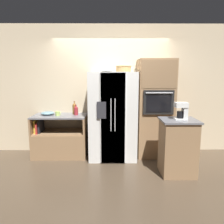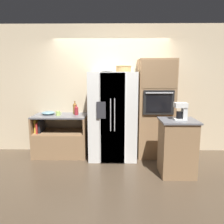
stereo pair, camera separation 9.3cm
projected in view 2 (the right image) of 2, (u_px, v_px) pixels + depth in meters
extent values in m
plane|color=#4C3D2D|center=(111.00, 157.00, 4.64)|extent=(20.00, 20.00, 0.00)
cube|color=beige|center=(112.00, 90.00, 4.88)|extent=(12.00, 0.06, 2.80)
cube|color=#93704C|center=(61.00, 143.00, 4.74)|extent=(1.12, 0.65, 0.51)
cube|color=#93704C|center=(61.00, 132.00, 4.69)|extent=(1.07, 0.60, 0.02)
cube|color=#93704C|center=(35.00, 124.00, 4.67)|extent=(0.04, 0.65, 0.34)
cube|color=#93704C|center=(86.00, 124.00, 4.66)|extent=(0.04, 0.65, 0.34)
cube|color=slate|center=(60.00, 116.00, 4.64)|extent=(1.12, 0.65, 0.03)
cube|color=gold|center=(38.00, 125.00, 4.64)|extent=(0.04, 0.34, 0.27)
cube|color=#B72D28|center=(40.00, 126.00, 4.65)|extent=(0.03, 0.43, 0.22)
cube|color=black|center=(42.00, 126.00, 4.64)|extent=(0.04, 0.36, 0.26)
cube|color=silver|center=(113.00, 115.00, 4.55)|extent=(0.96, 0.79, 1.78)
cube|color=silver|center=(112.00, 119.00, 4.15)|extent=(0.47, 0.02, 1.75)
cube|color=silver|center=(113.00, 119.00, 4.15)|extent=(0.47, 0.02, 1.75)
cylinder|color=#B2B2B7|center=(111.00, 115.00, 4.11)|extent=(0.02, 0.02, 0.62)
cylinder|color=#B2B2B7|center=(115.00, 115.00, 4.11)|extent=(0.02, 0.02, 0.62)
cube|color=#2D2D33|center=(101.00, 110.00, 4.11)|extent=(0.17, 0.01, 0.32)
cube|color=#93704C|center=(155.00, 109.00, 4.60)|extent=(0.73, 0.61, 2.04)
cube|color=black|center=(159.00, 102.00, 4.26)|extent=(0.60, 0.04, 0.48)
cube|color=black|center=(159.00, 104.00, 4.24)|extent=(0.49, 0.01, 0.34)
cylinder|color=#B2B2B7|center=(159.00, 93.00, 4.19)|extent=(0.53, 0.02, 0.02)
cube|color=olive|center=(159.00, 74.00, 4.18)|extent=(0.69, 0.01, 0.55)
cube|color=#93704C|center=(177.00, 148.00, 3.77)|extent=(0.57, 0.52, 0.95)
cube|color=slate|center=(179.00, 121.00, 3.69)|extent=(0.62, 0.56, 0.03)
cylinder|color=tan|center=(123.00, 69.00, 4.33)|extent=(0.29, 0.29, 0.11)
torus|color=tan|center=(123.00, 66.00, 4.32)|extent=(0.31, 0.31, 0.02)
ellipsoid|color=white|center=(107.00, 70.00, 4.37)|extent=(0.30, 0.30, 0.06)
cylinder|color=maroon|center=(76.00, 111.00, 4.64)|extent=(0.08, 0.08, 0.15)
cone|color=maroon|center=(76.00, 107.00, 4.62)|extent=(0.08, 0.08, 0.05)
cylinder|color=maroon|center=(76.00, 105.00, 4.62)|extent=(0.03, 0.03, 0.02)
cylinder|color=brown|center=(75.00, 109.00, 4.74)|extent=(0.09, 0.09, 0.20)
cone|color=brown|center=(75.00, 104.00, 4.71)|extent=(0.09, 0.09, 0.05)
cylinder|color=brown|center=(75.00, 102.00, 4.71)|extent=(0.03, 0.03, 0.03)
cylinder|color=#B2D166|center=(58.00, 113.00, 4.57)|extent=(0.09, 0.09, 0.09)
torus|color=#B2D166|center=(60.00, 113.00, 4.57)|extent=(0.06, 0.01, 0.06)
ellipsoid|color=#668C99|center=(48.00, 113.00, 4.69)|extent=(0.28, 0.28, 0.07)
cube|color=white|center=(180.00, 119.00, 3.68)|extent=(0.20, 0.16, 0.02)
cylinder|color=black|center=(179.00, 115.00, 3.67)|extent=(0.10, 0.10, 0.12)
cube|color=white|center=(184.00, 111.00, 3.66)|extent=(0.07, 0.14, 0.29)
cube|color=white|center=(181.00, 105.00, 3.64)|extent=(0.20, 0.16, 0.08)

